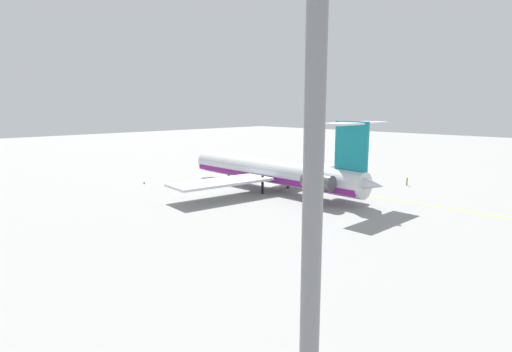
{
  "coord_description": "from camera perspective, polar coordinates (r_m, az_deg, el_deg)",
  "views": [
    {
      "loc": [
        -57.93,
        62.34,
        16.11
      ],
      "look_at": [
        -4.45,
        9.12,
        3.24
      ],
      "focal_mm": 28.71,
      "sensor_mm": 36.0,
      "label": 1
    }
  ],
  "objects": [
    {
      "name": "safety_cone_nose",
      "position": [
        108.93,
        0.55,
        1.32
      ],
      "size": [
        0.4,
        0.4,
        0.55
      ],
      "primitive_type": "cone",
      "color": "#EA590F",
      "rests_on": "ground"
    },
    {
      "name": "ground_crew_near_tail",
      "position": [
        89.72,
        20.31,
        -0.55
      ],
      "size": [
        0.28,
        0.43,
        1.76
      ],
      "rotation": [
        0.0,
        0.0,
        6.03
      ],
      "color": "black",
      "rests_on": "ground"
    },
    {
      "name": "ground_crew_portside",
      "position": [
        109.74,
        -0.27,
        1.82
      ],
      "size": [
        0.38,
        0.29,
        1.74
      ],
      "rotation": [
        0.0,
        0.0,
        2.18
      ],
      "color": "black",
      "rests_on": "ground"
    },
    {
      "name": "light_mast",
      "position": [
        13.55,
        8.06,
        3.07
      ],
      "size": [
        4.0,
        0.7,
        26.7
      ],
      "color": "slate",
      "rests_on": "ground"
    },
    {
      "name": "ground_crew_near_nose",
      "position": [
        105.78,
        6.0,
        1.47
      ],
      "size": [
        0.4,
        0.28,
        1.74
      ],
      "rotation": [
        0.0,
        0.0,
        1.1
      ],
      "color": "black",
      "rests_on": "ground"
    },
    {
      "name": "main_jetliner",
      "position": [
        78.38,
        2.74,
        0.6
      ],
      "size": [
        47.29,
        42.08,
        13.79
      ],
      "rotation": [
        0.0,
        0.0,
        -0.02
      ],
      "color": "silver",
      "rests_on": "ground"
    },
    {
      "name": "taxiway_centreline",
      "position": [
        86.83,
        6.21,
        -1.07
      ],
      "size": [
        81.83,
        1.26,
        0.01
      ],
      "primitive_type": "cube",
      "rotation": [
        0.0,
        0.0,
        0.01
      ],
      "color": "gold",
      "rests_on": "ground"
    },
    {
      "name": "ground",
      "position": [
        86.62,
        2.2,
        -1.05
      ],
      "size": [
        360.67,
        360.67,
        0.0
      ],
      "primitive_type": "plane",
      "color": "gray"
    },
    {
      "name": "safety_cone_tail",
      "position": [
        105.82,
        -2.15,
        1.07
      ],
      "size": [
        0.4,
        0.4,
        0.55
      ],
      "primitive_type": "cone",
      "color": "#EA590F",
      "rests_on": "ground"
    },
    {
      "name": "safety_cone_wingtip",
      "position": [
        89.22,
        -15.32,
        -0.89
      ],
      "size": [
        0.4,
        0.4,
        0.55
      ],
      "primitive_type": "cone",
      "color": "#EA590F",
      "rests_on": "ground"
    }
  ]
}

